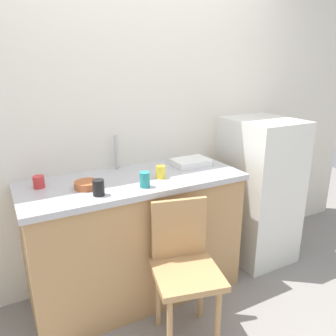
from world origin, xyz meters
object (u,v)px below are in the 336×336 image
cup_yellow (161,172)px  refrigerator (258,190)px  cup_teal (145,180)px  cup_red (39,182)px  terracotta_bowl (87,185)px  chair (184,265)px  cup_black (99,188)px  dish_tray (191,162)px

cup_yellow → refrigerator: bearing=4.9°
refrigerator → cup_teal: size_ratio=12.51×
cup_teal → cup_red: size_ratio=1.29×
cup_teal → cup_yellow: cup_teal is taller
terracotta_bowl → cup_red: size_ratio=2.05×
chair → cup_teal: size_ratio=8.86×
terracotta_bowl → cup_red: (-0.27, 0.15, 0.02)m
cup_teal → cup_yellow: 0.20m
refrigerator → chair: refrigerator is taller
chair → terracotta_bowl: 0.80m
refrigerator → cup_red: (-1.78, 0.12, 0.35)m
cup_black → cup_red: cup_black is taller
cup_teal → dish_tray: bearing=27.5°
dish_tray → cup_black: (-0.82, -0.26, 0.02)m
chair → cup_red: 1.07m
chair → cup_yellow: (0.05, 0.42, 0.48)m
cup_teal → cup_yellow: (0.17, 0.11, -0.01)m
cup_black → cup_teal: bearing=-0.5°
refrigerator → cup_yellow: refrigerator is taller
refrigerator → dish_tray: refrigerator is taller
cup_black → cup_yellow: 0.49m
refrigerator → cup_red: bearing=176.3°
chair → cup_black: size_ratio=9.01×
cup_red → cup_black: bearing=-45.7°
cup_black → cup_yellow: bearing=12.6°
refrigerator → cup_yellow: 1.07m
cup_black → chair: bearing=-36.8°
chair → terracotta_bowl: (-0.45, 0.47, 0.46)m
terracotta_bowl → cup_yellow: bearing=-5.6°
refrigerator → terracotta_bowl: size_ratio=7.83×
chair → terracotta_bowl: size_ratio=5.55×
chair → dish_tray: dish_tray is taller
cup_yellow → dish_tray: bearing=24.7°
dish_tray → cup_black: size_ratio=2.83×
refrigerator → cup_red: size_ratio=16.08×
terracotta_bowl → chair: bearing=-46.2°
cup_black → refrigerator: bearing=7.4°
cup_teal → cup_red: bearing=152.8°
cup_red → terracotta_bowl: bearing=-29.5°
chair → cup_black: cup_black is taller
cup_teal → cup_black: 0.31m
chair → cup_black: bearing=156.7°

